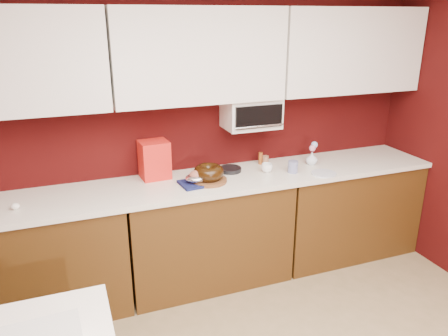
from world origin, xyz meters
TOP-DOWN VIEW (x-y plane):
  - wall_back at (0.00, 2.25)m, footprint 4.00×0.02m
  - base_cabinet_left at (-1.33, 1.94)m, footprint 1.31×0.58m
  - base_cabinet_center at (0.00, 1.94)m, footprint 1.31×0.58m
  - base_cabinet_right at (1.33, 1.94)m, footprint 1.31×0.58m
  - countertop at (0.00, 1.94)m, footprint 4.00×0.62m
  - upper_cabinet_left at (-1.33, 2.08)m, footprint 1.31×0.33m
  - upper_cabinet_center at (0.00, 2.08)m, footprint 1.31×0.33m
  - upper_cabinet_right at (1.33, 2.08)m, footprint 1.31×0.33m
  - toaster_oven at (0.45, 2.10)m, footprint 0.45×0.30m
  - toaster_oven_door at (0.45, 1.94)m, footprint 0.40×0.02m
  - toaster_oven_handle at (0.45, 1.93)m, footprint 0.42×0.02m
  - cake_base at (0.00, 1.89)m, footprint 0.31×0.31m
  - bundt_cake at (0.00, 1.89)m, footprint 0.25×0.25m
  - navy_towel at (-0.10, 1.88)m, footprint 0.27×0.24m
  - foil_ham_nest at (-0.10, 1.88)m, footprint 0.20×0.18m
  - roasted_ham at (-0.10, 1.88)m, footprint 0.11×0.10m
  - pandoro_box at (-0.37, 2.14)m, footprint 0.24×0.22m
  - dark_pan at (0.25, 2.06)m, footprint 0.21×0.21m
  - coffee_mug at (0.53, 1.94)m, footprint 0.11×0.11m
  - blue_jar at (0.73, 1.85)m, footprint 0.10×0.10m
  - flower_vase at (0.98, 1.98)m, footprint 0.10×0.10m
  - flower_pink at (0.98, 1.98)m, footprint 0.06×0.06m
  - flower_blue at (1.01, 2.00)m, footprint 0.06×0.06m
  - china_plate at (0.95, 1.73)m, footprint 0.23×0.23m
  - amber_bottle at (0.57, 2.14)m, footprint 0.05×0.05m
  - paper_cup at (0.60, 2.12)m, footprint 0.06×0.06m
  - egg_right at (-1.38, 1.87)m, footprint 0.06×0.05m

SIDE VIEW (x-z plane):
  - base_cabinet_left at x=-1.33m, z-range 0.00..0.86m
  - base_cabinet_center at x=0.00m, z-range 0.00..0.86m
  - base_cabinet_right at x=1.33m, z-range 0.00..0.86m
  - countertop at x=0.00m, z-range 0.86..0.90m
  - china_plate at x=0.95m, z-range 0.90..0.91m
  - navy_towel at x=-0.10m, z-range 0.90..0.92m
  - cake_base at x=0.00m, z-range 0.90..0.93m
  - dark_pan at x=0.25m, z-range 0.90..0.93m
  - egg_right at x=-1.38m, z-range 0.90..0.95m
  - paper_cup at x=0.60m, z-range 0.90..0.98m
  - coffee_mug at x=0.53m, z-range 0.90..0.99m
  - blue_jar at x=0.73m, z-range 0.90..1.00m
  - amber_bottle at x=0.57m, z-range 0.90..1.01m
  - foil_ham_nest at x=-0.10m, z-range 0.92..0.99m
  - flower_vase at x=0.98m, z-range 0.90..1.02m
  - roasted_ham at x=-0.10m, z-range 0.94..1.02m
  - bundt_cake at x=0.00m, z-range 0.93..1.03m
  - flower_pink at x=0.98m, z-range 1.02..1.08m
  - pandoro_box at x=-0.37m, z-range 0.90..1.20m
  - flower_blue at x=1.01m, z-range 1.04..1.10m
  - wall_back at x=0.00m, z-range 0.00..2.50m
  - toaster_oven_handle at x=0.45m, z-range 1.29..1.31m
  - toaster_oven at x=0.45m, z-range 1.25..1.50m
  - toaster_oven_door at x=0.45m, z-range 1.28..1.47m
  - upper_cabinet_left at x=-1.33m, z-range 1.50..2.20m
  - upper_cabinet_center at x=0.00m, z-range 1.50..2.20m
  - upper_cabinet_right at x=1.33m, z-range 1.50..2.20m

